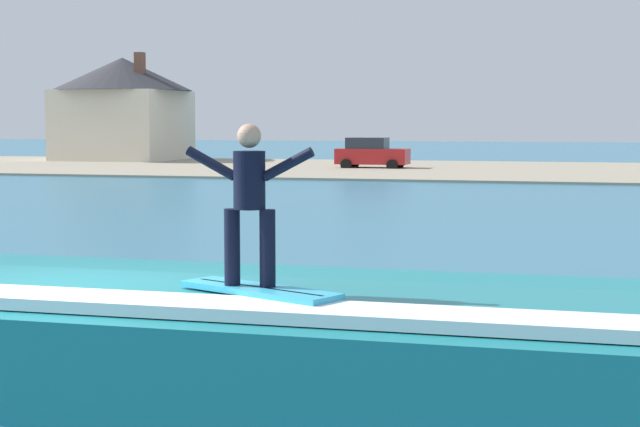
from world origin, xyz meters
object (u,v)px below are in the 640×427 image
Objects in this scene: car_near_shore at (371,153)px; wave_crest at (217,334)px; surfboard at (259,290)px; surfer at (249,195)px; house_with_chimney at (123,104)px.

wave_crest is at bearing -79.16° from car_near_shore.
surfboard is 1.14× the size of surfer.
car_near_shore is 0.43× the size of house_with_chimney.
car_near_shore reaches higher than surfboard.
house_with_chimney is (-19.41, 7.45, 3.03)m from car_near_shore.
surfer reaches higher than surfboard.
surfboard is 0.45× the size of car_near_shore.
house_with_chimney is (-29.34, 56.76, 1.85)m from surfer.
surfer is at bearing -62.66° from house_with_chimney.
wave_crest is at bearing -62.87° from house_with_chimney.
house_with_chimney is (-28.71, 56.05, 3.43)m from wave_crest.
surfboard is 0.95m from surfer.
car_near_shore is at bearing -20.99° from house_with_chimney.
house_with_chimney reaches higher than surfer.
wave_crest is at bearing 134.71° from surfboard.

